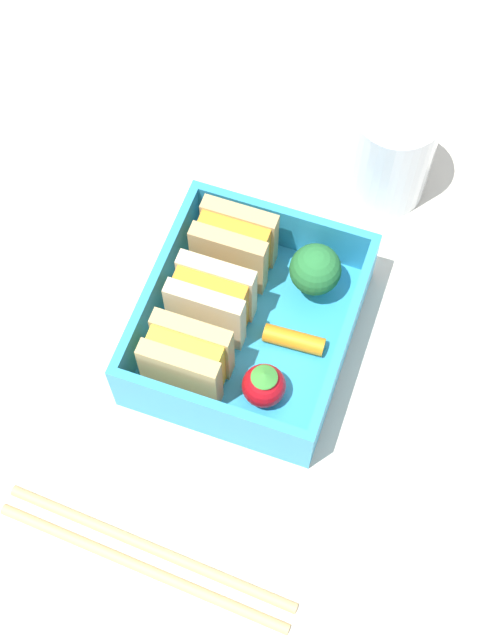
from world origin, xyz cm
name	(u,v)px	position (x,y,z in cm)	size (l,w,h in cm)	color
ground_plane	(249,343)	(0.00, 0.00, -1.00)	(120.00, 120.00, 2.00)	beige
bento_tray	(249,333)	(0.00, 0.00, 0.60)	(15.38, 13.59, 1.20)	#309BC9
bento_rim	(249,316)	(0.00, 0.00, 3.31)	(15.38, 13.59, 4.21)	#309BC9
sandwich_left	(187,359)	(-4.53, 2.65, 3.85)	(3.35, 5.30, 5.31)	tan
sandwich_center_left	(211,301)	(0.00, 2.65, 3.85)	(3.35, 5.30, 5.31)	beige
sandwich_center	(234,245)	(4.53, 2.65, 3.85)	(3.35, 5.30, 5.31)	tan
strawberry_far_left	(264,385)	(-4.15, -2.48, 2.77)	(2.90, 2.90, 3.50)	red
carrot_stick_far_left	(294,339)	(0.04, -3.22, 1.83)	(1.26, 1.26, 4.18)	orange
broccoli_floret	(315,270)	(4.48, -3.18, 3.91)	(3.55, 3.55, 4.55)	#98C160
chopstick_pair	(146,557)	(-16.46, 1.02, 0.35)	(3.00, 19.62, 0.70)	tan
drinking_glass	(391,152)	(15.39, -5.44, 4.21)	(6.07, 6.07, 8.42)	white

